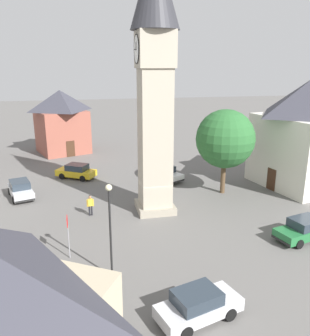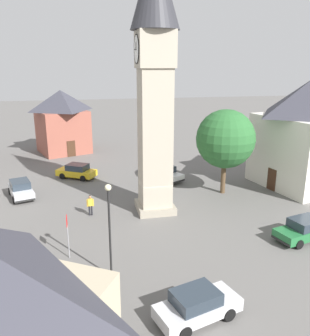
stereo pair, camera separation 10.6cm
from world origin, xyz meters
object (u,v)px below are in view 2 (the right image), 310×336
object	(u,v)px
car_blue_kerb	(304,229)
lamp_post	(109,217)
car_red_corner	(165,173)
car_white_side	(77,171)
car_silver_kerb	(21,189)
building_corner_back	(62,121)
car_black_far	(197,305)
pedestrian	(90,203)
building_shop_left	(308,132)
tree	(225,139)
clock_tower	(155,62)
road_sign	(67,230)

from	to	relation	value
car_blue_kerb	lamp_post	world-z (taller)	lamp_post
car_red_corner	car_white_side	bearing A→B (deg)	73.86
car_red_corner	car_blue_kerb	bearing A→B (deg)	-157.06
car_silver_kerb	building_corner_back	world-z (taller)	building_corner_back
lamp_post	car_blue_kerb	bearing A→B (deg)	-83.19
car_silver_kerb	car_black_far	xyz separation A→B (m)	(-18.55, -10.48, 0.00)
pedestrian	lamp_post	world-z (taller)	lamp_post
car_black_far	car_red_corner	bearing A→B (deg)	-9.60
car_red_corner	car_black_far	distance (m)	20.90
car_silver_kerb	building_corner_back	distance (m)	17.61
car_black_far	lamp_post	world-z (taller)	lamp_post
building_shop_left	car_white_side	bearing A→B (deg)	72.58
car_blue_kerb	tree	bearing A→B (deg)	10.51
clock_tower	car_silver_kerb	xyz separation A→B (m)	(5.54, 11.27, -10.99)
car_silver_kerb	car_red_corner	world-z (taller)	same
car_white_side	tree	world-z (taller)	tree
pedestrian	building_shop_left	xyz separation A→B (m)	(3.14, -21.09, 4.35)
car_red_corner	road_sign	distance (m)	16.71
car_red_corner	car_black_far	xyz separation A→B (m)	(-20.60, 3.48, 0.00)
clock_tower	building_corner_back	xyz separation A→B (m)	(22.48, 7.99, -7.46)
road_sign	car_red_corner	bearing A→B (deg)	-34.68
car_blue_kerb	clock_tower	bearing A→B (deg)	51.46
car_blue_kerb	lamp_post	bearing A→B (deg)	96.81
car_blue_kerb	road_sign	xyz separation A→B (m)	(0.97, 15.70, 1.14)
clock_tower	lamp_post	bearing A→B (deg)	153.05
car_silver_kerb	lamp_post	size ratio (longest dim) A/B	0.80
car_silver_kerb	road_sign	bearing A→B (deg)	-159.01
car_red_corner	pedestrian	bearing A→B (deg)	133.31
tree	lamp_post	xyz separation A→B (m)	(-11.38, 11.51, -1.50)
car_white_side	pedestrian	distance (m)	10.15
car_silver_kerb	building_corner_back	size ratio (longest dim) A/B	0.53
car_silver_kerb	car_black_far	size ratio (longest dim) A/B	1.00
building_corner_back	clock_tower	bearing A→B (deg)	-160.42
clock_tower	car_blue_kerb	size ratio (longest dim) A/B	4.56
tree	building_shop_left	distance (m)	8.77
road_sign	clock_tower	bearing A→B (deg)	-47.96
car_blue_kerb	building_corner_back	world-z (taller)	building_corner_back
clock_tower	road_sign	xyz separation A→B (m)	(-6.12, 6.79, -9.85)
car_silver_kerb	road_sign	distance (m)	12.54
car_red_corner	road_sign	xyz separation A→B (m)	(-13.71, 9.49, 1.14)
clock_tower	building_corner_back	bearing A→B (deg)	19.58
car_white_side	tree	bearing A→B (deg)	-119.24
pedestrian	building_corner_back	distance (m)	22.78
pedestrian	car_black_far	bearing A→B (deg)	-161.25
car_red_corner	building_corner_back	xyz separation A→B (m)	(14.89, 10.69, 3.53)
clock_tower	building_shop_left	world-z (taller)	clock_tower
lamp_post	car_white_side	bearing A→B (deg)	5.71
car_white_side	road_sign	distance (m)	16.36
car_white_side	lamp_post	bearing A→B (deg)	-174.29
clock_tower	car_silver_kerb	bearing A→B (deg)	63.83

